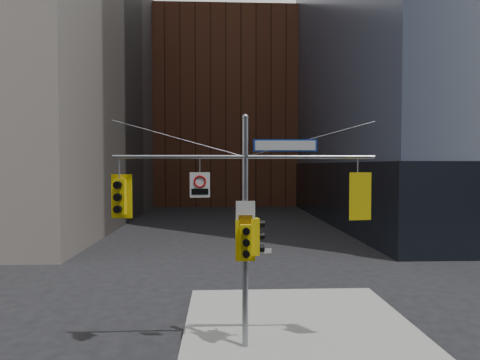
{
  "coord_description": "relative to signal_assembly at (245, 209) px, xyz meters",
  "views": [
    {
      "loc": [
        -0.76,
        -10.99,
        5.74
      ],
      "look_at": [
        -0.16,
        2.0,
        5.3
      ],
      "focal_mm": 32.0,
      "sensor_mm": 36.0,
      "label": 1
    }
  ],
  "objects": [
    {
      "name": "sidewalk_corner",
      "position": [
        2.0,
        2.01,
        -4.34
      ],
      "size": [
        8.0,
        8.0,
        0.15
      ],
      "primitive_type": "cube",
      "color": "gray",
      "rests_on": "ground"
    },
    {
      "name": "brick_midrise",
      "position": [
        0.0,
        56.01,
        9.58
      ],
      "size": [
        26.0,
        20.0,
        28.0
      ],
      "primitive_type": "cube",
      "color": "brown",
      "rests_on": "ground"
    },
    {
      "name": "signal_assembly",
      "position": [
        0.0,
        0.0,
        0.0
      ],
      "size": [
        8.0,
        0.8,
        7.3
      ],
      "color": "gray",
      "rests_on": "ground"
    },
    {
      "name": "traffic_light_west_arm",
      "position": [
        -3.79,
        0.01,
        0.38
      ],
      "size": [
        0.64,
        0.53,
        1.34
      ],
      "rotation": [
        0.0,
        0.0,
        -0.08
      ],
      "color": "yellow",
      "rests_on": "ground"
    },
    {
      "name": "traffic_light_east_arm",
      "position": [
        3.48,
        0.0,
        0.38
      ],
      "size": [
        0.69,
        0.59,
        1.45
      ],
      "rotation": [
        0.0,
        0.0,
        3.26
      ],
      "color": "yellow",
      "rests_on": "ground"
    },
    {
      "name": "traffic_light_pole_side",
      "position": [
        0.33,
        0.01,
        -0.86
      ],
      "size": [
        0.47,
        0.4,
        1.13
      ],
      "rotation": [
        0.0,
        0.0,
        1.71
      ],
      "color": "yellow",
      "rests_on": "ground"
    },
    {
      "name": "traffic_light_pole_front",
      "position": [
        -0.0,
        -0.27,
        -0.96
      ],
      "size": [
        0.6,
        0.47,
        1.26
      ],
      "rotation": [
        0.0,
        0.0,
        0.01
      ],
      "color": "yellow",
      "rests_on": "ground"
    },
    {
      "name": "street_sign_blade",
      "position": [
        1.22,
        0.0,
        1.93
      ],
      "size": [
        1.96,
        0.14,
        0.38
      ],
      "rotation": [
        0.0,
        0.0,
        -0.04
      ],
      "color": "#103396",
      "rests_on": "ground"
    },
    {
      "name": "regulatory_sign_arm",
      "position": [
        -1.38,
        -0.02,
        0.76
      ],
      "size": [
        0.61,
        0.07,
        0.76
      ],
      "rotation": [
        0.0,
        0.0,
        0.02
      ],
      "color": "silver",
      "rests_on": "ground"
    },
    {
      "name": "regulatory_sign_pole",
      "position": [
        0.0,
        -0.11,
        -0.16
      ],
      "size": [
        0.59,
        0.09,
        0.77
      ],
      "rotation": [
        0.0,
        0.0,
        -0.1
      ],
      "color": "silver",
      "rests_on": "ground"
    },
    {
      "name": "street_blade_ew",
      "position": [
        0.45,
        0.01,
        -1.31
      ],
      "size": [
        0.72,
        0.11,
        0.15
      ],
      "rotation": [
        0.0,
        0.0,
        0.12
      ],
      "color": "silver",
      "rests_on": "ground"
    },
    {
      "name": "street_blade_ns",
      "position": [
        0.0,
        0.46,
        -1.71
      ],
      "size": [
        0.11,
        0.66,
        0.13
      ],
      "rotation": [
        0.0,
        0.0,
        0.13
      ],
      "color": "#145926",
      "rests_on": "ground"
    }
  ]
}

